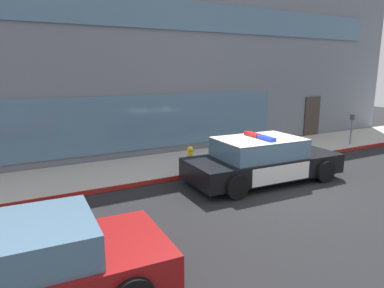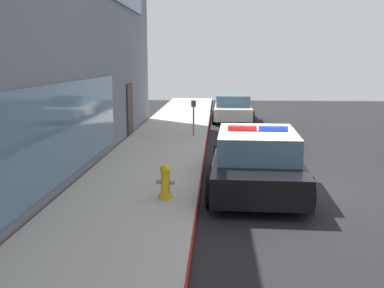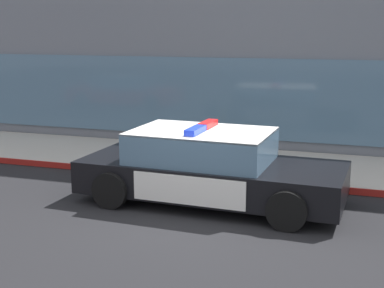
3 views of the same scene
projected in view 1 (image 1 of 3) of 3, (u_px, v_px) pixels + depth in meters
ground at (274, 185)px, 10.43m from camera, size 48.00×48.00×0.00m
sidewalk at (215, 158)px, 13.28m from camera, size 48.00×2.93×0.15m
curb_red_paint at (238, 168)px, 12.01m from camera, size 28.80×0.04×0.14m
storefront_building at (130, 63)px, 18.52m from camera, size 25.04×11.96×7.57m
police_cruiser at (262, 160)px, 10.72m from camera, size 4.99×2.32×1.49m
fire_hydrant at (190, 157)px, 11.78m from camera, size 0.34×0.39×0.73m
car_far_lane at (8, 271)px, 4.90m from camera, size 4.73×2.25×1.29m
parking_meter at (352, 124)px, 15.30m from camera, size 0.12×0.18×1.34m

